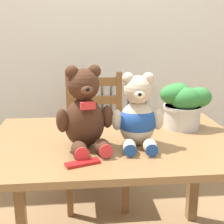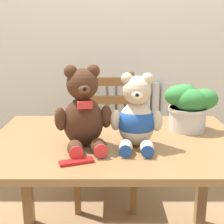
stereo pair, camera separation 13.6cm
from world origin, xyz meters
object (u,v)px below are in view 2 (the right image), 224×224
potted_plant (189,105)px  chocolate_bar (78,162)px  teddy_bear_left (85,112)px  wooden_chair_behind (107,138)px  teddy_bear_right (138,118)px

potted_plant → chocolate_bar: potted_plant is taller
potted_plant → chocolate_bar: (-0.53, -0.42, -0.13)m
teddy_bear_left → chocolate_bar: 0.24m
teddy_bear_left → chocolate_bar: size_ratio=2.69×
potted_plant → chocolate_bar: bearing=-141.6°
potted_plant → wooden_chair_behind: bearing=126.6°
teddy_bear_left → chocolate_bar: bearing=73.5°
teddy_bear_right → teddy_bear_left: bearing=4.7°
wooden_chair_behind → chocolate_bar: wooden_chair_behind is taller
potted_plant → teddy_bear_left: bearing=-155.4°
wooden_chair_behind → teddy_bear_left: 0.92m
teddy_bear_right → potted_plant: size_ratio=1.23×
wooden_chair_behind → teddy_bear_left: size_ratio=2.49×
wooden_chair_behind → teddy_bear_left: teddy_bear_left is taller
teddy_bear_left → teddy_bear_right: bearing=169.2°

